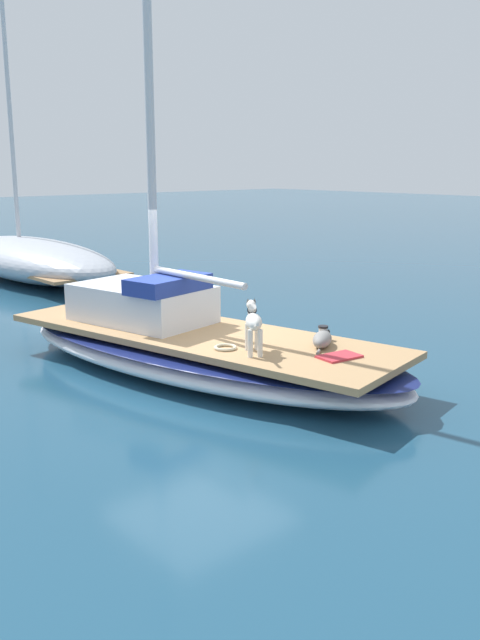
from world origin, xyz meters
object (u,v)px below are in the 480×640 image
at_px(sailboat_main, 198,351).
at_px(dog_white, 253,323).
at_px(moored_boat_far_astern, 32,258).
at_px(dog_grey, 323,339).
at_px(deck_winch, 323,333).
at_px(deck_towel, 339,356).
at_px(coiled_rope, 225,347).

bearing_deg(sailboat_main, dog_white, -96.93).
bearing_deg(moored_boat_far_astern, dog_grey, -95.28).
xyz_separation_m(deck_winch, moored_boat_far_astern, (0.82, 11.72, -0.16)).
relative_size(dog_grey, deck_towel, 1.48).
distance_m(dog_white, moored_boat_far_astern, 11.76).
bearing_deg(sailboat_main, deck_towel, -77.92).
bearing_deg(coiled_rope, dog_white, -66.85).
relative_size(deck_winch, coiled_rope, 0.65).
bearing_deg(deck_towel, dog_grey, 63.70).
relative_size(sailboat_main, dog_white, 9.43).
bearing_deg(dog_grey, sailboat_main, 112.71).
height_order(deck_towel, moored_boat_far_astern, moored_boat_far_astern).
relative_size(dog_grey, coiled_rope, 2.57).
relative_size(deck_towel, moored_boat_far_astern, 0.07).
height_order(sailboat_main, deck_winch, deck_winch).
bearing_deg(coiled_rope, moored_boat_far_astern, 78.64).
distance_m(sailboat_main, deck_towel, 2.51).
height_order(dog_grey, moored_boat_far_astern, moored_boat_far_astern).
distance_m(deck_winch, moored_boat_far_astern, 11.75).
height_order(deck_winch, deck_towel, deck_winch).
relative_size(sailboat_main, dog_grey, 9.14).
bearing_deg(dog_grey, dog_white, 157.51).
xyz_separation_m(sailboat_main, dog_white, (-0.18, -1.48, 0.75)).
bearing_deg(sailboat_main, deck_winch, -56.75).
height_order(sailboat_main, dog_grey, dog_grey).
bearing_deg(deck_towel, dog_white, 126.53).
xyz_separation_m(deck_winch, coiled_rope, (-1.42, 0.55, -0.08)).
bearing_deg(sailboat_main, moored_boat_far_astern, 79.36).
height_order(dog_white, deck_winch, dog_white).
distance_m(sailboat_main, dog_white, 1.67).
xyz_separation_m(dog_white, deck_towel, (0.70, -0.95, -0.41)).
bearing_deg(moored_boat_far_astern, dog_white, -100.17).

